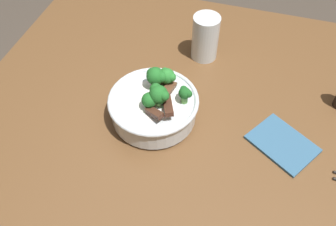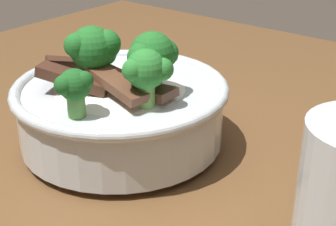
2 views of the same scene
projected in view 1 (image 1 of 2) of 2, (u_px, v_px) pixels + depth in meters
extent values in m
cube|color=brown|center=(203.00, 123.00, 0.99)|extent=(1.28, 1.04, 0.06)
cube|color=brown|center=(98.00, 75.00, 1.68)|extent=(0.06, 0.06, 0.74)
cylinder|color=silver|center=(154.00, 116.00, 0.96)|extent=(0.11, 0.11, 0.01)
cylinder|color=silver|center=(154.00, 108.00, 0.93)|extent=(0.22, 0.22, 0.06)
torus|color=silver|center=(153.00, 100.00, 0.91)|extent=(0.23, 0.23, 0.01)
ellipsoid|color=white|center=(154.00, 105.00, 0.93)|extent=(0.19, 0.19, 0.06)
cube|color=brown|center=(167.00, 91.00, 0.90)|extent=(0.03, 0.08, 0.02)
cube|color=brown|center=(157.00, 95.00, 0.89)|extent=(0.02, 0.06, 0.02)
cube|color=#4C2B1E|center=(154.00, 113.00, 0.86)|extent=(0.05, 0.04, 0.02)
cube|color=#4C2B1E|center=(168.00, 105.00, 0.87)|extent=(0.05, 0.08, 0.03)
cube|color=#563323|center=(158.00, 89.00, 0.92)|extent=(0.03, 0.08, 0.02)
cylinder|color=#5B9947|center=(184.00, 99.00, 0.90)|extent=(0.02, 0.02, 0.02)
sphere|color=#1E6023|center=(185.00, 93.00, 0.88)|extent=(0.03, 0.03, 0.03)
sphere|color=#1E6023|center=(188.00, 94.00, 0.88)|extent=(0.02, 0.02, 0.02)
sphere|color=#1E6023|center=(184.00, 89.00, 0.88)|extent=(0.02, 0.02, 0.02)
cylinder|color=#7AB256|center=(150.00, 106.00, 0.88)|extent=(0.02, 0.02, 0.02)
sphere|color=#237028|center=(149.00, 100.00, 0.87)|extent=(0.04, 0.04, 0.04)
sphere|color=#237028|center=(155.00, 100.00, 0.86)|extent=(0.02, 0.02, 0.02)
sphere|color=#237028|center=(150.00, 97.00, 0.87)|extent=(0.02, 0.02, 0.02)
cylinder|color=#6BA84C|center=(167.00, 83.00, 0.93)|extent=(0.02, 0.02, 0.03)
sphere|color=#2D8433|center=(167.00, 76.00, 0.91)|extent=(0.04, 0.04, 0.04)
sphere|color=#2D8433|center=(172.00, 77.00, 0.90)|extent=(0.02, 0.02, 0.02)
sphere|color=#2D8433|center=(165.00, 72.00, 0.92)|extent=(0.02, 0.02, 0.02)
cylinder|color=#6BA84C|center=(159.00, 103.00, 0.88)|extent=(0.01, 0.01, 0.03)
sphere|color=#237028|center=(158.00, 94.00, 0.86)|extent=(0.05, 0.05, 0.05)
sphere|color=#237028|center=(164.00, 96.00, 0.85)|extent=(0.03, 0.03, 0.03)
sphere|color=#237028|center=(156.00, 89.00, 0.87)|extent=(0.03, 0.03, 0.03)
cylinder|color=#5B9947|center=(155.00, 85.00, 0.92)|extent=(0.02, 0.02, 0.03)
sphere|color=#237028|center=(155.00, 77.00, 0.90)|extent=(0.05, 0.05, 0.05)
sphere|color=#237028|center=(162.00, 77.00, 0.90)|extent=(0.03, 0.03, 0.03)
sphere|color=#237028|center=(152.00, 73.00, 0.91)|extent=(0.03, 0.03, 0.03)
cylinder|color=white|center=(204.00, 55.00, 1.12)|extent=(0.08, 0.08, 0.00)
cylinder|color=white|center=(205.00, 37.00, 1.07)|extent=(0.08, 0.08, 0.14)
cylinder|color=silver|center=(204.00, 46.00, 1.09)|extent=(0.07, 0.07, 0.07)
cube|color=#386689|center=(282.00, 144.00, 0.90)|extent=(0.19, 0.18, 0.01)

